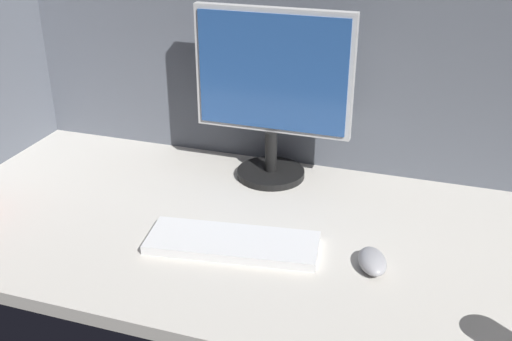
% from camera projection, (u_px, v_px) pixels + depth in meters
% --- Properties ---
extents(ground_plane, '(1.80, 0.80, 0.03)m').
position_uv_depth(ground_plane, '(286.00, 234.00, 1.38)').
color(ground_plane, beige).
extents(cubicle_wall_back, '(1.80, 0.06, 0.68)m').
position_uv_depth(cubicle_wall_back, '(328.00, 42.00, 1.55)').
color(cubicle_wall_back, '#565B66').
rests_on(cubicle_wall_back, ground_plane).
extents(monitor, '(0.41, 0.18, 0.44)m').
position_uv_depth(monitor, '(272.00, 88.00, 1.52)').
color(monitor, black).
rests_on(monitor, ground_plane).
extents(keyboard, '(0.38, 0.18, 0.02)m').
position_uv_depth(keyboard, '(233.00, 243.00, 1.30)').
color(keyboard, silver).
rests_on(keyboard, ground_plane).
extents(mouse, '(0.08, 0.11, 0.03)m').
position_uv_depth(mouse, '(372.00, 261.00, 1.23)').
color(mouse, '#99999E').
rests_on(mouse, ground_plane).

